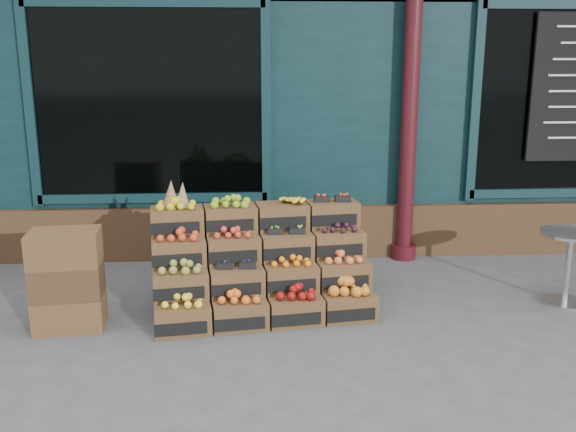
{
  "coord_description": "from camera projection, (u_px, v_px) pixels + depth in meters",
  "views": [
    {
      "loc": [
        -0.53,
        -4.85,
        2.24
      ],
      "look_at": [
        -0.2,
        0.7,
        0.85
      ],
      "focal_mm": 40.0,
      "sensor_mm": 36.0,
      "label": 1
    }
  ],
  "objects": [
    {
      "name": "spare_crates",
      "position": [
        67.0,
        280.0,
        5.35
      ],
      "size": [
        0.6,
        0.44,
        0.85
      ],
      "rotation": [
        0.0,
        0.0,
        0.09
      ],
      "color": "brown",
      "rests_on": "ground"
    },
    {
      "name": "ground",
      "position": [
        317.0,
        336.0,
        5.27
      ],
      "size": [
        60.0,
        60.0,
        0.0
      ],
      "primitive_type": "plane",
      "color": "#4B4B4E",
      "rests_on": "ground"
    },
    {
      "name": "crate_display",
      "position": [
        260.0,
        270.0,
        5.78
      ],
      "size": [
        2.0,
        1.17,
        1.19
      ],
      "rotation": [
        0.0,
        0.0,
        0.14
      ],
      "color": "brown",
      "rests_on": "ground"
    },
    {
      "name": "shop_facade",
      "position": [
        284.0,
        46.0,
        9.64
      ],
      "size": [
        12.0,
        6.24,
        4.8
      ],
      "color": "black",
      "rests_on": "ground"
    },
    {
      "name": "shopkeeper",
      "position": [
        168.0,
        163.0,
        7.59
      ],
      "size": [
        0.86,
        0.71,
        2.03
      ],
      "primitive_type": "imported",
      "rotation": [
        0.0,
        0.0,
        3.48
      ],
      "color": "#19582A",
      "rests_on": "ground"
    },
    {
      "name": "bistro_table",
      "position": [
        569.0,
        259.0,
        5.87
      ],
      "size": [
        0.55,
        0.55,
        0.69
      ],
      "rotation": [
        0.0,
        0.0,
        0.18
      ],
      "color": "#ADAFB4",
      "rests_on": "ground"
    }
  ]
}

